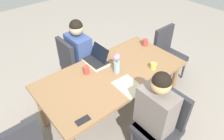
# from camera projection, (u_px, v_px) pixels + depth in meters

# --- Properties ---
(ground_plane) EXTENTS (10.00, 10.00, 0.00)m
(ground_plane) POSITION_uv_depth(u_px,v_px,m) (112.00, 111.00, 3.03)
(ground_plane) COLOR gray
(dining_table) EXTENTS (1.88, 0.95, 0.73)m
(dining_table) POSITION_uv_depth(u_px,v_px,m) (112.00, 78.00, 2.63)
(dining_table) COLOR olive
(dining_table) RESTS_ON ground_plane
(chair_near_left_near) EXTENTS (0.44, 0.44, 0.90)m
(chair_near_left_near) POSITION_uv_depth(u_px,v_px,m) (74.00, 62.00, 3.17)
(chair_near_left_near) COLOR #2D2D33
(chair_near_left_near) RESTS_ON ground_plane
(person_near_left_near) EXTENTS (0.36, 0.40, 1.19)m
(person_near_left_near) POSITION_uv_depth(u_px,v_px,m) (80.00, 60.00, 3.15)
(person_near_left_near) COLOR #2D2D33
(person_near_left_near) RESTS_ON ground_plane
(chair_far_left_mid) EXTENTS (0.44, 0.44, 0.90)m
(chair_far_left_mid) POSITION_uv_depth(u_px,v_px,m) (162.00, 122.00, 2.27)
(chair_far_left_mid) COLOR #2D2D33
(chair_far_left_mid) RESTS_ON ground_plane
(person_far_left_mid) EXTENTS (0.36, 0.40, 1.19)m
(person_far_left_mid) POSITION_uv_depth(u_px,v_px,m) (154.00, 121.00, 2.25)
(person_far_left_mid) COLOR #2D2D33
(person_far_left_mid) RESTS_ON ground_plane
(chair_head_left_left_far) EXTENTS (0.44, 0.44, 0.90)m
(chair_head_left_left_far) POSITION_uv_depth(u_px,v_px,m) (167.00, 52.00, 3.40)
(chair_head_left_left_far) COLOR #2D2D33
(chair_head_left_left_far) RESTS_ON ground_plane
(flower_vase) EXTENTS (0.09, 0.08, 0.27)m
(flower_vase) POSITION_uv_depth(u_px,v_px,m) (117.00, 63.00, 2.52)
(flower_vase) COLOR #8EA8B7
(flower_vase) RESTS_ON dining_table
(placemat_near_left_near) EXTENTS (0.27, 0.37, 0.00)m
(placemat_near_left_near) POSITION_uv_depth(u_px,v_px,m) (97.00, 62.00, 2.77)
(placemat_near_left_near) COLOR beige
(placemat_near_left_near) RESTS_ON dining_table
(placemat_far_left_mid) EXTENTS (0.28, 0.37, 0.00)m
(placemat_far_left_mid) POSITION_uv_depth(u_px,v_px,m) (129.00, 86.00, 2.39)
(placemat_far_left_mid) COLOR beige
(placemat_far_left_mid) RESTS_ON dining_table
(laptop_near_left_near) EXTENTS (0.22, 0.32, 0.20)m
(laptop_near_left_near) POSITION_uv_depth(u_px,v_px,m) (97.00, 58.00, 2.77)
(laptop_near_left_near) COLOR black
(laptop_near_left_near) RESTS_ON dining_table
(coffee_mug_near_left) EXTENTS (0.07, 0.07, 0.10)m
(coffee_mug_near_left) POSITION_uv_depth(u_px,v_px,m) (86.00, 70.00, 2.55)
(coffee_mug_near_left) COLOR #AD3D38
(coffee_mug_near_left) RESTS_ON dining_table
(coffee_mug_near_right) EXTENTS (0.08, 0.08, 0.11)m
(coffee_mug_near_right) POSITION_uv_depth(u_px,v_px,m) (145.00, 42.00, 3.09)
(coffee_mug_near_right) COLOR #AD3D38
(coffee_mug_near_right) RESTS_ON dining_table
(coffee_mug_centre_left) EXTENTS (0.08, 0.08, 0.08)m
(coffee_mug_centre_left) POSITION_uv_depth(u_px,v_px,m) (153.00, 66.00, 2.64)
(coffee_mug_centre_left) COLOR #DBC64C
(coffee_mug_centre_left) RESTS_ON dining_table
(phone_black) EXTENTS (0.15, 0.08, 0.01)m
(phone_black) POSITION_uv_depth(u_px,v_px,m) (83.00, 120.00, 2.00)
(phone_black) COLOR black
(phone_black) RESTS_ON dining_table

